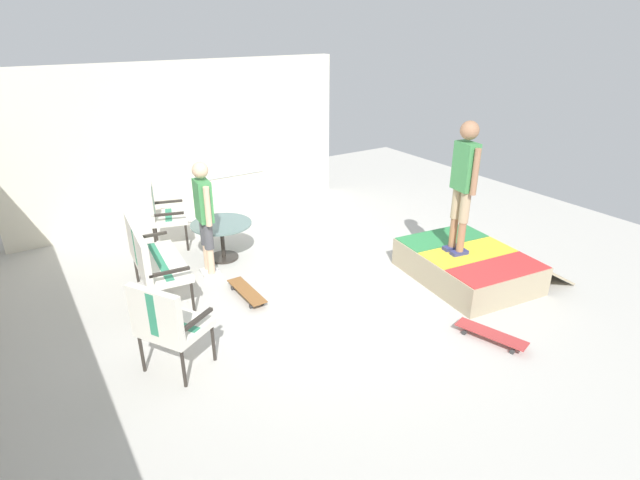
{
  "coord_description": "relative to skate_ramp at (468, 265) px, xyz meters",
  "views": [
    {
      "loc": [
        -4.81,
        3.22,
        3.35
      ],
      "look_at": [
        0.21,
        -0.03,
        0.7
      ],
      "focal_mm": 28.19,
      "sensor_mm": 36.0,
      "label": 1
    }
  ],
  "objects": [
    {
      "name": "house_facade",
      "position": [
        4.49,
        2.39,
        1.15
      ],
      "size": [
        0.23,
        6.0,
        2.71
      ],
      "color": "silver",
      "rests_on": "ground_plane"
    },
    {
      "name": "ground_plane",
      "position": [
        0.69,
        1.9,
        -0.26
      ],
      "size": [
        12.0,
        12.0,
        0.1
      ],
      "primitive_type": "cube",
      "color": "beige"
    },
    {
      "name": "patio_bench",
      "position": [
        1.8,
        3.84,
        0.41
      ],
      "size": [
        1.29,
        0.65,
        1.02
      ],
      "color": "#2D2823",
      "rests_on": "ground_plane"
    },
    {
      "name": "patio_chair_by_wall",
      "position": [
        0.23,
        4.12,
        0.41
      ],
      "size": [
        0.81,
        0.79,
        1.02
      ],
      "color": "#2D2823",
      "rests_on": "ground_plane"
    },
    {
      "name": "patio_chair_near_house",
      "position": [
        3.37,
        3.24,
        0.41
      ],
      "size": [
        0.75,
        0.7,
        1.02
      ],
      "color": "#2D2823",
      "rests_on": "ground_plane"
    },
    {
      "name": "person_watching",
      "position": [
        2.07,
        2.98,
        0.74
      ],
      "size": [
        0.48,
        0.26,
        1.64
      ],
      "color": "silver",
      "rests_on": "ground_plane"
    },
    {
      "name": "skate_ramp",
      "position": [
        0.0,
        0.0,
        0.0
      ],
      "size": [
        1.89,
        2.05,
        0.41
      ],
      "color": "tan",
      "rests_on": "ground_plane"
    },
    {
      "name": "skateboard_spare",
      "position": [
        -1.19,
        0.93,
        -0.12
      ],
      "size": [
        0.82,
        0.42,
        0.1
      ],
      "color": "#B23838",
      "rests_on": "ground_plane"
    },
    {
      "name": "skateboard_by_bench",
      "position": [
        1.19,
        2.83,
        -0.12
      ],
      "size": [
        0.8,
        0.21,
        0.1
      ],
      "color": "brown",
      "rests_on": "ground_plane"
    },
    {
      "name": "person_skater",
      "position": [
        0.1,
        0.19,
        1.26
      ],
      "size": [
        0.47,
        0.28,
        1.78
      ],
      "color": "navy",
      "rests_on": "skate_ramp"
    },
    {
      "name": "patio_table",
      "position": [
        2.45,
        2.62,
        0.2
      ],
      "size": [
        0.9,
        0.9,
        0.57
      ],
      "color": "#2D2823",
      "rests_on": "ground_plane"
    }
  ]
}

